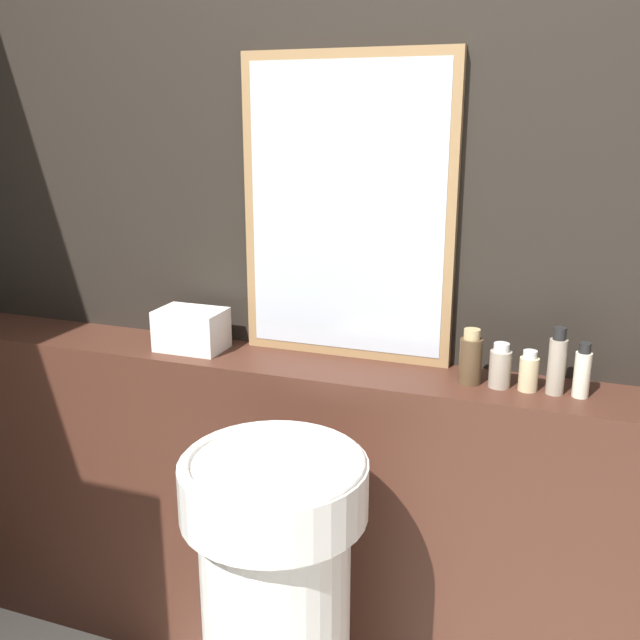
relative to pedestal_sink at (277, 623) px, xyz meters
The scene contains 10 objects.
wall_back 0.95m from the pedestal_sink, 84.92° to the left, with size 8.00×0.06×2.50m.
vanity_counter 0.41m from the pedestal_sink, 83.10° to the left, with size 2.62×0.24×0.98m.
pedestal_sink is the anchor object (origin of this frame).
mirror 1.02m from the pedestal_sink, 90.52° to the left, with size 0.58×0.03×0.80m.
towel_stack 0.81m from the pedestal_sink, 136.17° to the left, with size 0.19×0.13×0.12m.
shampoo_bottle 0.77m from the pedestal_sink, 49.56° to the left, with size 0.06×0.06×0.14m.
conditioner_bottle 0.80m from the pedestal_sink, 44.24° to the left, with size 0.05×0.05×0.11m.
lotion_bottle 0.83m from the pedestal_sink, 40.04° to the left, with size 0.05×0.05×0.10m.
body_wash_bottle 0.89m from the pedestal_sink, 36.72° to the left, with size 0.04×0.04×0.16m.
hand_soap_bottle 0.92m from the pedestal_sink, 34.02° to the left, with size 0.04×0.04×0.13m.
Camera 1 is at (0.52, -0.23, 1.62)m, focal length 40.00 mm.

